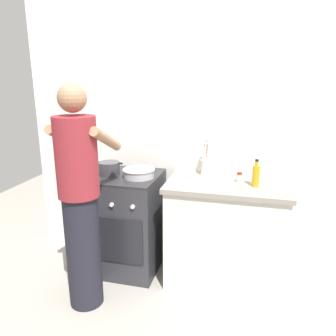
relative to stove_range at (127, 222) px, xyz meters
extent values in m
plane|color=gray|center=(0.35, -0.15, -0.45)|extent=(6.00, 6.00, 0.00)
cube|color=silver|center=(0.55, 0.35, 0.80)|extent=(3.20, 0.10, 2.50)
cube|color=silver|center=(0.90, 0.00, -0.02)|extent=(0.96, 0.56, 0.86)
cube|color=gray|center=(0.90, 0.00, 0.43)|extent=(1.00, 0.60, 0.04)
cube|color=#2D2D33|center=(0.00, 0.00, -0.01)|extent=(0.60, 0.60, 0.88)
cube|color=#232326|center=(0.00, 0.00, 0.44)|extent=(0.60, 0.60, 0.02)
cube|color=black|center=(0.00, -0.30, -0.03)|extent=(0.51, 0.01, 0.40)
cylinder|color=silver|center=(-0.18, -0.31, 0.29)|extent=(0.04, 0.01, 0.04)
cylinder|color=silver|center=(0.00, -0.31, 0.29)|extent=(0.04, 0.01, 0.04)
cylinder|color=silver|center=(0.18, -0.31, 0.29)|extent=(0.04, 0.01, 0.04)
cylinder|color=#38383D|center=(-0.14, -0.02, 0.51)|extent=(0.19, 0.19, 0.12)
cube|color=black|center=(-0.25, -0.02, 0.56)|extent=(0.04, 0.02, 0.01)
cube|color=black|center=(-0.03, -0.02, 0.56)|extent=(0.04, 0.02, 0.01)
cylinder|color=#B7B7BC|center=(0.14, -0.03, 0.49)|extent=(0.27, 0.27, 0.07)
torus|color=#B7B7BC|center=(0.14, -0.03, 0.52)|extent=(0.28, 0.28, 0.01)
cylinder|color=silver|center=(0.69, 0.19, 0.52)|extent=(0.10, 0.10, 0.14)
cylinder|color=#9E7547|center=(0.69, 0.19, 0.60)|extent=(0.03, 0.02, 0.28)
sphere|color=#9E7547|center=(0.69, 0.19, 0.75)|extent=(0.03, 0.03, 0.03)
cylinder|color=silver|center=(0.69, 0.17, 0.60)|extent=(0.03, 0.02, 0.26)
sphere|color=silver|center=(0.69, 0.17, 0.74)|extent=(0.03, 0.03, 0.03)
cylinder|color=#B7BABF|center=(0.69, 0.19, 0.60)|extent=(0.05, 0.03, 0.25)
sphere|color=#B7BABF|center=(0.69, 0.19, 0.73)|extent=(0.03, 0.03, 0.03)
cylinder|color=white|center=(0.69, 0.20, 0.61)|extent=(0.04, 0.01, 0.29)
sphere|color=white|center=(0.69, 0.20, 0.76)|extent=(0.03, 0.03, 0.03)
cylinder|color=silver|center=(0.99, 0.04, 0.48)|extent=(0.04, 0.04, 0.06)
cylinder|color=red|center=(0.99, 0.04, 0.52)|extent=(0.04, 0.04, 0.02)
cylinder|color=gold|center=(1.12, -0.03, 0.53)|extent=(0.06, 0.06, 0.17)
cylinder|color=gold|center=(1.12, -0.03, 0.64)|extent=(0.03, 0.03, 0.04)
cylinder|color=black|center=(1.12, -0.03, 0.66)|extent=(0.03, 0.03, 0.02)
cylinder|color=black|center=(-0.13, -0.57, 0.00)|extent=(0.26, 0.26, 0.90)
cylinder|color=maroon|center=(-0.13, -0.57, 0.74)|extent=(0.30, 0.30, 0.58)
sphere|color=#A07254|center=(-0.13, -0.57, 1.15)|extent=(0.20, 0.20, 0.20)
cylinder|color=#A07254|center=(-0.30, -0.43, 0.85)|extent=(0.07, 0.41, 0.24)
cylinder|color=#A07254|center=(0.04, -0.43, 0.85)|extent=(0.07, 0.41, 0.24)
camera|label=1|loc=(1.05, -2.62, 1.29)|focal=35.31mm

